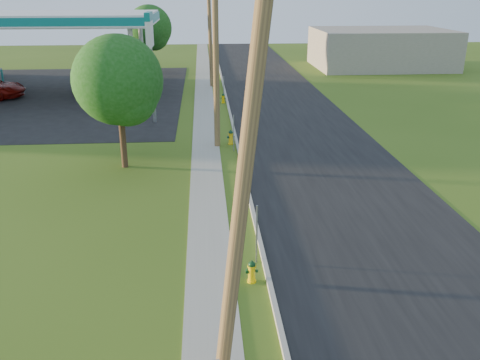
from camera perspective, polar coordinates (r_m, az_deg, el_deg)
name	(u,v)px	position (r m, az deg, el deg)	size (l,w,h in m)	color
ground_plane	(264,350)	(13.11, 2.69, -18.52)	(140.00, 140.00, 0.00)	#3D5D17
road	(340,191)	(22.46, 11.15, -1.19)	(8.00, 120.00, 0.02)	black
curb	(248,192)	(21.75, 0.93, -1.34)	(0.15, 120.00, 0.15)	#A5A297
sidewalk	(207,194)	(21.69, -3.68, -1.62)	(1.50, 120.00, 0.03)	#9C9A8F
forecourt	(22,96)	(45.29, -23.30, 8.71)	(26.00, 28.00, 0.02)	black
utility_pole_near	(243,183)	(9.73, 0.35, -0.31)	(1.40, 0.32, 9.48)	brown
utility_pole_mid	(216,55)	(27.25, -2.72, 13.83)	(1.40, 0.32, 9.80)	brown
utility_pole_far	(210,30)	(45.18, -3.40, 16.46)	(1.40, 0.32, 9.50)	brown
sign_post_near	(257,235)	(16.09, 1.89, -6.15)	(0.05, 0.04, 2.00)	gray
sign_post_mid	(234,133)	(27.09, -0.71, 5.27)	(0.05, 0.04, 2.00)	gray
sign_post_far	(224,90)	(38.96, -1.83, 10.12)	(0.05, 0.04, 2.00)	gray
gas_canopy	(37,19)	(43.97, -21.87, 16.38)	(18.18, 9.18, 6.40)	silver
fuel_pump_ne	(98,90)	(41.56, -15.69, 9.66)	(1.20, 3.20, 1.90)	#A5A297
fuel_pump_se	(107,81)	(45.43, -14.76, 10.66)	(1.20, 3.20, 1.90)	#A5A297
price_pylon	(150,36)	(32.82, -10.11, 15.60)	(0.34, 2.04, 6.85)	gray
distant_building	(381,48)	(58.67, 15.54, 14.05)	(14.00, 10.00, 4.00)	gray
tree_verge	(120,84)	(24.51, -13.32, 10.45)	(4.19, 4.19, 6.35)	#362216
tree_lot	(150,30)	(53.03, -10.02, 16.30)	(4.40, 4.40, 6.66)	#362216
hydrant_near	(252,272)	(15.39, 1.33, -10.24)	(0.37, 0.33, 0.73)	yellow
hydrant_mid	(231,137)	(28.49, -1.04, 4.83)	(0.43, 0.39, 0.83)	yellow
hydrant_far	(223,98)	(38.93, -1.91, 9.15)	(0.38, 0.34, 0.74)	yellow
car_silver	(102,83)	(44.23, -15.28, 10.42)	(1.83, 4.55, 1.55)	silver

